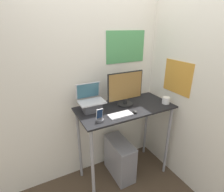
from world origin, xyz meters
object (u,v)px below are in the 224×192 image
monitor (125,90)px  cell_phone (100,118)px  mouse (135,112)px  laptop (91,103)px  keyboard (120,115)px  computer_tower (120,158)px

monitor → cell_phone: 0.53m
mouse → cell_phone: (-0.43, 0.01, 0.02)m
laptop → monitor: monitor is taller
keyboard → monitor: bearing=48.8°
laptop → mouse: bearing=-34.6°
monitor → computer_tower: 0.99m
laptop → computer_tower: size_ratio=0.58×
laptop → cell_phone: laptop is taller
monitor → mouse: size_ratio=7.01×
keyboard → computer_tower: bearing=59.3°
mouse → cell_phone: size_ratio=0.48×
monitor → computer_tower: size_ratio=0.88×
keyboard → laptop: bearing=132.2°
monitor → computer_tower: monitor is taller
computer_tower → keyboard: bearing=-120.7°
keyboard → mouse: size_ratio=4.00×
monitor → mouse: bearing=-94.0°
laptop → keyboard: 0.36m
monitor → cell_phone: monitor is taller
keyboard → computer_tower: size_ratio=0.50×
mouse → computer_tower: bearing=108.1°
monitor → cell_phone: size_ratio=3.38×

